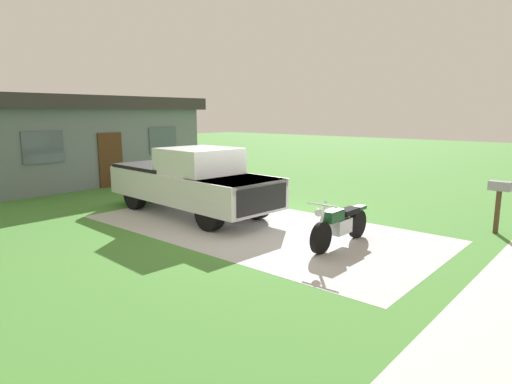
% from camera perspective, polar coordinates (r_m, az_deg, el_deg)
% --- Properties ---
extents(ground_plane, '(80.00, 80.00, 0.00)m').
position_cam_1_polar(ground_plane, '(10.99, 0.13, -4.70)').
color(ground_plane, '#458134').
extents(driveway_pad, '(4.54, 8.92, 0.01)m').
position_cam_1_polar(driveway_pad, '(10.99, 0.13, -4.69)').
color(driveway_pad, '#B2B2B2').
rests_on(driveway_pad, ground).
extents(motorcycle, '(2.21, 0.70, 1.09)m').
position_cam_1_polar(motorcycle, '(9.62, 10.96, -4.16)').
color(motorcycle, black).
rests_on(motorcycle, ground).
extents(pickup_truck, '(2.34, 5.73, 1.90)m').
position_cam_1_polar(pickup_truck, '(12.54, -8.64, 1.51)').
color(pickup_truck, black).
rests_on(pickup_truck, ground).
extents(mailbox, '(0.26, 0.48, 1.26)m').
position_cam_1_polar(mailbox, '(11.81, 29.25, -0.12)').
color(mailbox, '#4C3823').
rests_on(mailbox, ground).
extents(neighbor_house, '(9.60, 5.60, 3.50)m').
position_cam_1_polar(neighbor_house, '(19.98, -22.37, 6.51)').
color(neighbor_house, slate).
rests_on(neighbor_house, ground).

